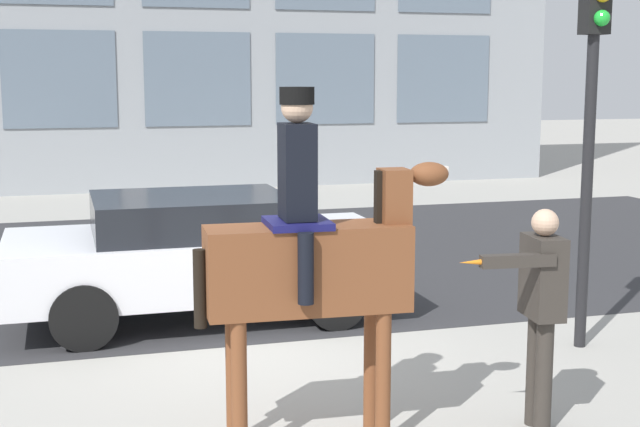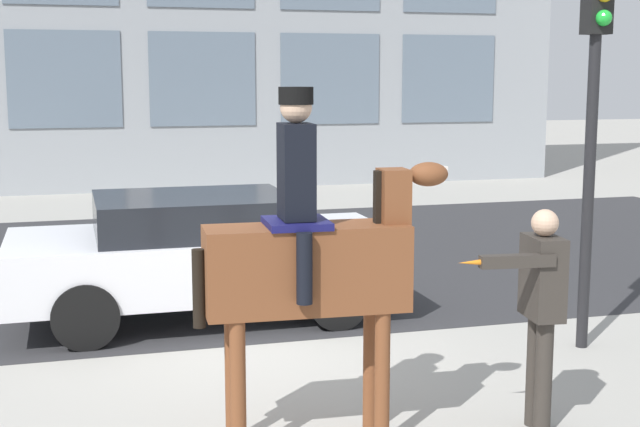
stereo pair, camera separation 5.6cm
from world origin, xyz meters
The scene contains 6 objects.
ground_plane centered at (0.00, 0.00, 0.00)m, with size 80.00×80.00×0.00m, color #9E9B93.
road_surface centered at (0.00, 4.75, 0.00)m, with size 20.95×8.50×0.01m.
mounted_horse_lead centered at (0.09, -1.97, 1.37)m, with size 1.84×0.65×2.57m.
pedestrian_bystander centered at (1.79, -2.17, 0.99)m, with size 0.86×0.43×1.68m.
street_car_near_lane centered at (-0.17, 1.68, 0.73)m, with size 4.14×1.93×1.36m.
traffic_light centered at (3.27, -0.45, 2.53)m, with size 0.24×0.29×3.75m.
Camera 2 is at (-1.52, -7.89, 2.64)m, focal length 50.00 mm.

